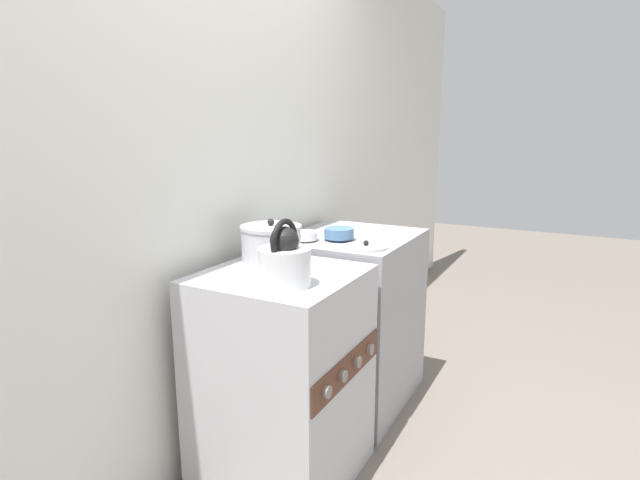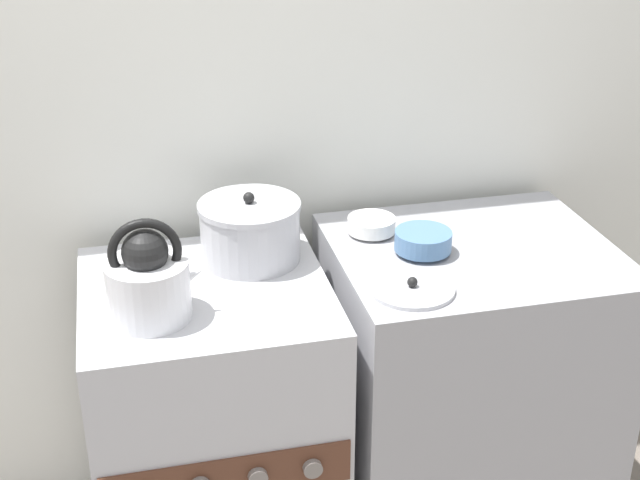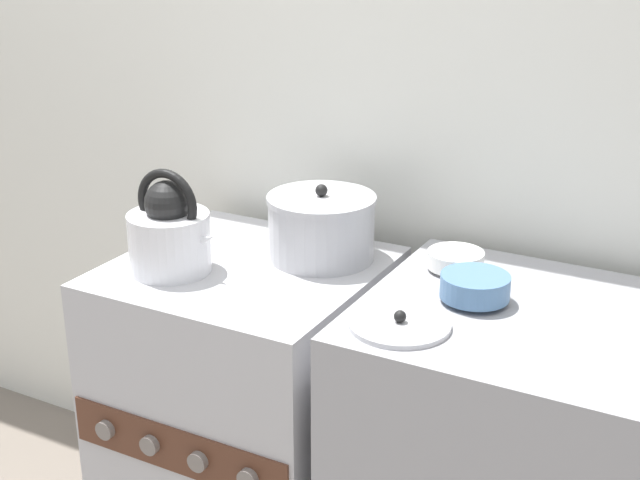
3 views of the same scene
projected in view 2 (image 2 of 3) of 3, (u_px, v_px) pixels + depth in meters
name	position (u px, v px, depth m)	size (l,w,h in m)	color
wall_back	(178.00, 80.00, 2.23)	(7.00, 0.06, 2.50)	silver
stove	(214.00, 436.00, 2.26)	(0.58, 0.59, 0.86)	#B2B2B7
counter	(463.00, 393.00, 2.41)	(0.69, 0.59, 0.88)	#99999E
kettle	(149.00, 281.00, 1.92)	(0.22, 0.18, 0.24)	silver
cooking_pot	(250.00, 231.00, 2.18)	(0.25, 0.25, 0.18)	#B2B2B7
enamel_bowl	(423.00, 241.00, 2.17)	(0.14, 0.14, 0.06)	#4C729E
small_ceramic_bowl	(371.00, 225.00, 2.28)	(0.12, 0.12, 0.04)	white
loose_pot_lid	(412.00, 288.00, 2.02)	(0.20, 0.20, 0.03)	#B2B2B7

